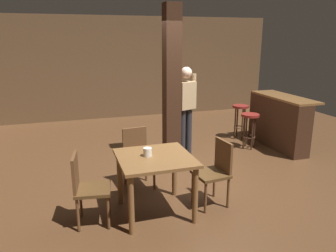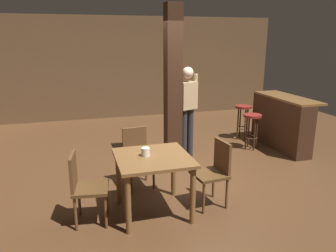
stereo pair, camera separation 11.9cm
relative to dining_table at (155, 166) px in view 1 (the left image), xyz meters
name	(u,v)px [view 1 (the left image)]	position (x,y,z in m)	size (l,w,h in m)	color
ground_plane	(196,174)	(0.98, 0.99, -0.64)	(10.80, 10.80, 0.00)	#4C301C
wall_back	(137,67)	(0.98, 5.49, 0.76)	(8.00, 0.10, 2.80)	brown
pillar	(172,85)	(0.81, 1.80, 0.76)	(0.28, 0.28, 2.80)	#382114
dining_table	(155,166)	(0.00, 0.00, 0.00)	(0.93, 0.93, 0.78)	brown
chair_north	(137,154)	(-0.04, 0.88, -0.14)	(0.46, 0.46, 0.89)	#4C3319
chair_east	(216,169)	(0.84, -0.02, -0.14)	(0.46, 0.46, 0.89)	#4C3319
chair_west	(86,186)	(-0.86, 0.00, -0.14)	(0.48, 0.48, 0.89)	#4C3319
napkin_cup	(147,152)	(-0.09, 0.04, 0.19)	(0.11, 0.11, 0.11)	silver
standing_person	(186,106)	(1.09, 1.81, 0.36)	(0.47, 0.31, 1.72)	tan
bar_counter	(278,121)	(3.15, 1.83, -0.10)	(0.56, 1.62, 1.07)	brown
bar_stool_near	(250,122)	(2.53, 1.91, -0.09)	(0.37, 0.37, 0.73)	maroon
bar_stool_mid	(240,114)	(2.69, 2.58, -0.07)	(0.36, 0.36, 0.77)	maroon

